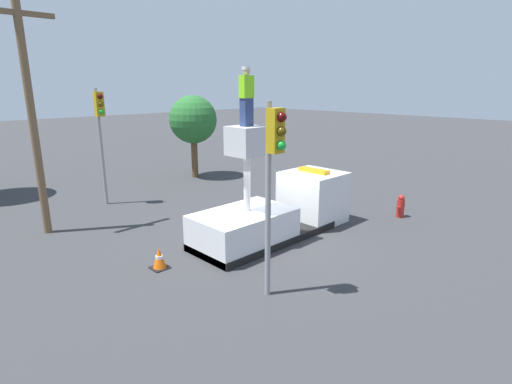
% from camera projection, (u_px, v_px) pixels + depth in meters
% --- Properties ---
extents(ground_plane, '(120.00, 120.00, 0.00)m').
position_uv_depth(ground_plane, '(265.00, 238.00, 13.77)').
color(ground_plane, '#38383A').
extents(bucket_truck, '(6.26, 2.11, 3.90)m').
position_uv_depth(bucket_truck, '(277.00, 212.00, 13.98)').
color(bucket_truck, black).
rests_on(bucket_truck, ground).
extents(worker, '(0.40, 0.26, 1.75)m').
position_uv_depth(worker, '(246.00, 97.00, 11.98)').
color(worker, navy).
rests_on(worker, bucket_truck).
extents(traffic_light_pole, '(0.34, 0.57, 4.78)m').
position_uv_depth(traffic_light_pole, '(273.00, 163.00, 9.12)').
color(traffic_light_pole, gray).
rests_on(traffic_light_pole, ground).
extents(traffic_light_across, '(0.34, 0.57, 5.01)m').
position_uv_depth(traffic_light_across, '(100.00, 124.00, 16.76)').
color(traffic_light_across, gray).
rests_on(traffic_light_across, ground).
extents(fire_hydrant, '(0.53, 0.29, 0.92)m').
position_uv_depth(fire_hydrant, '(401.00, 206.00, 15.89)').
color(fire_hydrant, '#B2231E').
rests_on(fire_hydrant, ground).
extents(traffic_cone_rear, '(0.48, 0.48, 0.63)m').
position_uv_depth(traffic_cone_rear, '(159.00, 259.00, 11.45)').
color(traffic_cone_rear, black).
rests_on(traffic_cone_rear, ground).
extents(tree_right_bg, '(2.65, 2.65, 4.59)m').
position_uv_depth(tree_right_bg, '(193.00, 120.00, 22.19)').
color(tree_right_bg, brown).
rests_on(tree_right_bg, ground).
extents(utility_pole, '(2.20, 0.26, 7.91)m').
position_uv_depth(utility_pole, '(31.00, 111.00, 13.24)').
color(utility_pole, brown).
rests_on(utility_pole, ground).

